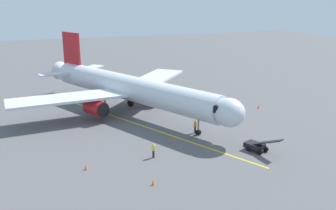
{
  "coord_description": "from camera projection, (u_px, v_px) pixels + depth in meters",
  "views": [
    {
      "loc": [
        14.57,
        54.12,
        17.92
      ],
      "look_at": [
        -2.79,
        6.58,
        3.0
      ],
      "focal_mm": 40.34,
      "sensor_mm": 36.0,
      "label": 1
    }
  ],
  "objects": [
    {
      "name": "safety_cone_nose_right",
      "position": [
        153.0,
        183.0,
        36.73
      ],
      "size": [
        0.32,
        0.32,
        0.55
      ],
      "primitive_type": "cone",
      "color": "#F2590F",
      "rests_on": "ground"
    },
    {
      "name": "baggage_cart_starboard_side",
      "position": [
        101.0,
        95.0,
        67.12
      ],
      "size": [
        2.21,
        2.91,
        1.27
      ],
      "color": "#2D3899",
      "rests_on": "ground"
    },
    {
      "name": "tug_near_nose",
      "position": [
        153.0,
        80.0,
        78.82
      ],
      "size": [
        2.32,
        2.71,
        1.5
      ],
      "color": "black",
      "rests_on": "ground"
    },
    {
      "name": "safety_cone_wing_port",
      "position": [
        258.0,
        107.0,
        61.49
      ],
      "size": [
        0.32,
        0.32,
        0.55
      ],
      "primitive_type": "cone",
      "color": "#F2590F",
      "rests_on": "ground"
    },
    {
      "name": "ground_crew_loader",
      "position": [
        199.0,
        103.0,
        61.62
      ],
      "size": [
        0.46,
        0.45,
        1.71
      ],
      "color": "#23232D",
      "rests_on": "ground"
    },
    {
      "name": "belt_loader_portside",
      "position": [
        257.0,
        146.0,
        44.58
      ],
      "size": [
        2.93,
        4.68,
        2.32
      ],
      "color": "black",
      "rests_on": "ground"
    },
    {
      "name": "safety_cone_wing_starboard",
      "position": [
        86.0,
        167.0,
        39.96
      ],
      "size": [
        0.32,
        0.32,
        0.55
      ],
      "primitive_type": "cone",
      "color": "#F2590F",
      "rests_on": "ground"
    },
    {
      "name": "apron_lead_in_line",
      "position": [
        141.0,
        126.0,
        53.47
      ],
      "size": [
        18.15,
        35.86,
        0.01
      ],
      "primitive_type": "cube",
      "rotation": [
        0.0,
        0.0,
        0.46
      ],
      "color": "yellow",
      "rests_on": "ground"
    },
    {
      "name": "safety_cone_nose_left",
      "position": [
        171.0,
        140.0,
        47.58
      ],
      "size": [
        0.32,
        0.32,
        0.55
      ],
      "primitive_type": "cone",
      "color": "#F2590F",
      "rests_on": "ground"
    },
    {
      "name": "ground_crew_wing_walker",
      "position": [
        195.0,
        127.0,
        50.46
      ],
      "size": [
        0.47,
        0.4,
        1.71
      ],
      "color": "#23232D",
      "rests_on": "ground"
    },
    {
      "name": "ground_plane",
      "position": [
        137.0,
        114.0,
        58.63
      ],
      "size": [
        220.0,
        220.0,
        0.0
      ],
      "primitive_type": "plane",
      "color": "#565659"
    },
    {
      "name": "airplane",
      "position": [
        129.0,
        88.0,
        57.93
      ],
      "size": [
        31.53,
        37.51,
        11.5
      ],
      "color": "silver",
      "rests_on": "ground"
    },
    {
      "name": "ground_crew_marshaller",
      "position": [
        153.0,
        150.0,
        42.79
      ],
      "size": [
        0.42,
        0.28,
        1.71
      ],
      "color": "#23232D",
      "rests_on": "ground"
    }
  ]
}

